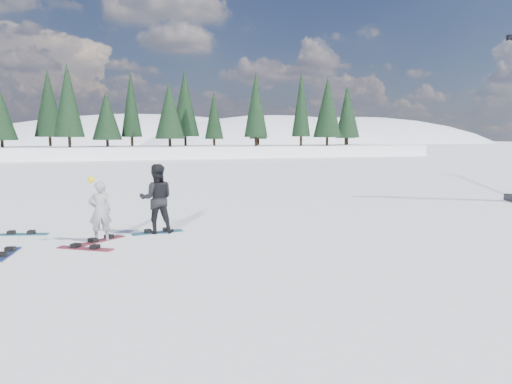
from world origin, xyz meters
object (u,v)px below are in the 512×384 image
snowboard_loose_a (6,254)px  snowboarder_woman (100,211)px  snowboard_loose_b (85,249)px  snowboarder_man (157,199)px  snowboard_loose_c (21,234)px

snowboard_loose_a → snowboarder_woman: bearing=-57.5°
snowboarder_woman → snowboard_loose_b: (-0.40, -0.90, -0.82)m
snowboarder_man → snowboard_loose_a: snowboarder_man is taller
snowboarder_man → snowboard_loose_b: snowboarder_man is taller
snowboard_loose_c → snowboard_loose_b: (1.77, -2.51, 0.00)m
snowboard_loose_a → snowboarder_man: bearing=-57.7°
snowboarder_man → snowboard_loose_b: bearing=44.2°
snowboarder_man → snowboarder_woman: bearing=28.8°
snowboard_loose_c → snowboard_loose_a: same height
snowboarder_man → snowboard_loose_c: 4.02m
snowboard_loose_c → snowboarder_woman: bearing=-23.1°
snowboarder_man → snowboard_loose_b: 2.74m
snowboard_loose_c → snowboard_loose_b: same height
snowboarder_woman → snowboard_loose_b: bearing=58.5°
snowboarder_woman → snowboard_loose_c: bearing=-44.1°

